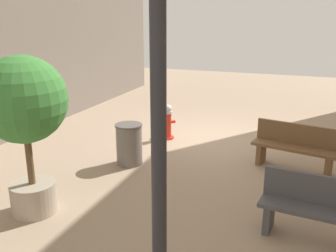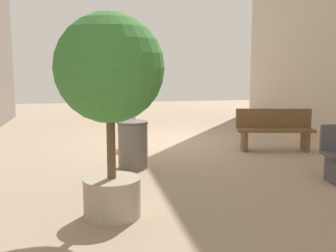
# 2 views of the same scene
# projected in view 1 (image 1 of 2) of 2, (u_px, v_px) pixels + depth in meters

# --- Properties ---
(ground_plane) EXTENTS (23.40, 23.40, 0.00)m
(ground_plane) POSITION_uv_depth(u_px,v_px,m) (212.00, 137.00, 10.02)
(ground_plane) COLOR tan
(fire_hydrant) EXTENTS (0.37, 0.37, 0.91)m
(fire_hydrant) POSITION_uv_depth(u_px,v_px,m) (168.00, 122.00, 9.79)
(fire_hydrant) COLOR red
(fire_hydrant) RESTS_ON ground_plane
(bench_near) EXTENTS (1.79, 0.80, 0.95)m
(bench_near) POSITION_uv_depth(u_px,v_px,m) (295.00, 146.00, 7.84)
(bench_near) COLOR brown
(bench_near) RESTS_ON ground_plane
(bench_far) EXTENTS (1.48, 0.59, 0.95)m
(bench_far) POSITION_uv_depth(u_px,v_px,m) (312.00, 208.00, 5.39)
(bench_far) COLOR #4C4C51
(bench_far) RESTS_ON ground_plane
(planter_tree) EXTENTS (1.35, 1.35, 2.57)m
(planter_tree) POSITION_uv_depth(u_px,v_px,m) (24.00, 110.00, 5.76)
(planter_tree) COLOR tan
(planter_tree) RESTS_ON ground_plane
(street_lamp) EXTENTS (0.36, 0.36, 3.67)m
(street_lamp) POSITION_uv_depth(u_px,v_px,m) (159.00, 118.00, 3.23)
(street_lamp) COLOR #2D2D33
(street_lamp) RESTS_ON ground_plane
(trash_bin) EXTENTS (0.59, 0.59, 0.89)m
(trash_bin) POSITION_uv_depth(u_px,v_px,m) (129.00, 144.00, 8.12)
(trash_bin) COLOR slate
(trash_bin) RESTS_ON ground_plane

